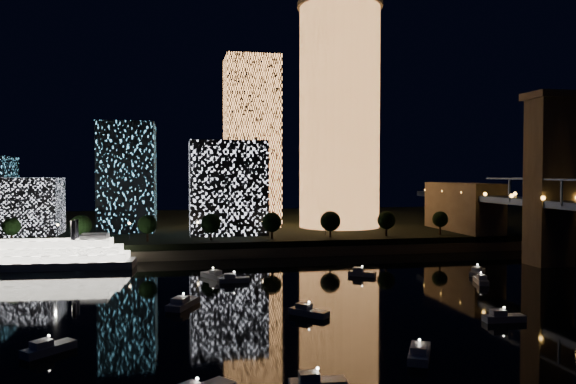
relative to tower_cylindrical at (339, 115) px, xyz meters
name	(u,v)px	position (x,y,z in m)	size (l,w,h in m)	color
ground	(407,321)	(-23.42, -123.05, -49.83)	(520.00, 520.00, 0.00)	black
far_bank	(267,225)	(-23.42, 36.95, -47.33)	(420.00, 160.00, 5.00)	black
seawall	(305,251)	(-23.42, -41.05, -48.33)	(420.00, 6.00, 3.00)	#6B5E4C
tower_cylindrical	(339,115)	(0.00, 0.00, 0.00)	(34.00, 34.00, 89.41)	#F99A4F
tower_rectangular	(252,142)	(-33.93, 12.01, -10.44)	(21.62, 21.62, 68.78)	#F99A4F
midrise_blocks	(120,187)	(-84.84, -3.37, -28.29)	(111.69, 43.94, 40.43)	white
riverboat	(47,256)	(-99.88, -51.34, -46.23)	(47.03, 12.61, 14.01)	silver
motorboats	(323,307)	(-36.54, -112.91, -49.01)	(135.23, 85.42, 2.78)	silver
esplanade_trees	(215,223)	(-52.28, -35.05, -39.36)	(165.82, 6.89, 8.95)	black
street_lamps	(198,226)	(-57.42, -29.05, -40.81)	(132.70, 0.70, 5.65)	black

